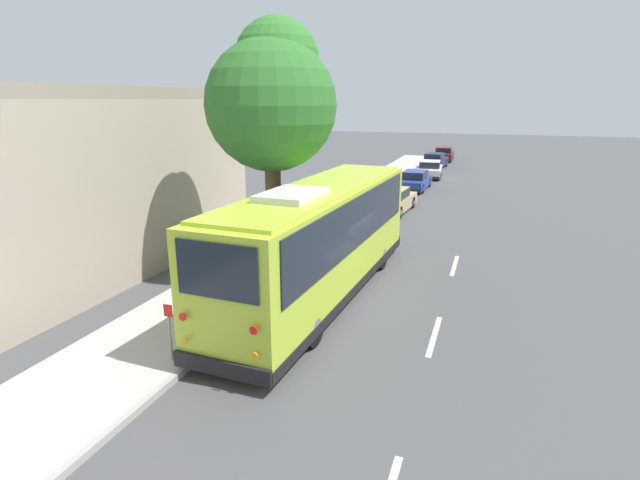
{
  "coord_description": "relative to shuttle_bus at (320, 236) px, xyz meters",
  "views": [
    {
      "loc": [
        -13.8,
        -4.38,
        5.87
      ],
      "look_at": [
        1.47,
        1.01,
        1.3
      ],
      "focal_mm": 28.0,
      "sensor_mm": 36.0,
      "label": 1
    }
  ],
  "objects": [
    {
      "name": "curb_strip",
      "position": [
        0.21,
        1.36,
        -1.87
      ],
      "size": [
        80.0,
        0.14,
        0.15
      ],
      "primitive_type": "cube",
      "color": "#9D9A94",
      "rests_on": "ground"
    },
    {
      "name": "fire_hydrant",
      "position": [
        8.36,
        1.87,
        -1.39
      ],
      "size": [
        0.22,
        0.22,
        0.81
      ],
      "color": "gold",
      "rests_on": "sidewalk_slab"
    },
    {
      "name": "building_backdrop",
      "position": [
        -1.82,
        9.14,
        1.01
      ],
      "size": [
        17.1,
        6.26,
        6.28
      ],
      "color": "tan",
      "rests_on": "ground"
    },
    {
      "name": "parked_sedan_maroon",
      "position": [
        37.72,
        0.26,
        -1.32
      ],
      "size": [
        4.67,
        1.87,
        1.32
      ],
      "rotation": [
        0.0,
        0.0,
        0.03
      ],
      "color": "maroon",
      "rests_on": "ground"
    },
    {
      "name": "parked_sedan_blue",
      "position": [
        20.08,
        0.3,
        -1.36
      ],
      "size": [
        4.44,
        1.8,
        1.27
      ],
      "rotation": [
        0.0,
        0.0,
        -0.03
      ],
      "color": "navy",
      "rests_on": "ground"
    },
    {
      "name": "shuttle_bus",
      "position": [
        0.0,
        0.0,
        0.0
      ],
      "size": [
        11.27,
        2.88,
        3.6
      ],
      "rotation": [
        0.0,
        0.0,
        -0.05
      ],
      "color": "#ADC633",
      "rests_on": "ground"
    },
    {
      "name": "parked_sedan_tan",
      "position": [
        12.6,
        0.31,
        -1.34
      ],
      "size": [
        4.69,
        1.95,
        1.3
      ],
      "rotation": [
        0.0,
        0.0,
        -0.07
      ],
      "color": "tan",
      "rests_on": "ground"
    },
    {
      "name": "parked_sedan_white",
      "position": [
        25.96,
        0.08,
        -1.34
      ],
      "size": [
        4.4,
        2.02,
        1.29
      ],
      "rotation": [
        0.0,
        0.0,
        0.07
      ],
      "color": "silver",
      "rests_on": "ground"
    },
    {
      "name": "ground_plane",
      "position": [
        0.21,
        -0.41,
        -1.94
      ],
      "size": [
        160.0,
        160.0,
        0.0
      ],
      "primitive_type": "plane",
      "color": "#474749"
    },
    {
      "name": "sign_post_near",
      "position": [
        -5.07,
        1.8,
        -1.1
      ],
      "size": [
        0.06,
        0.22,
        1.34
      ],
      "color": "gray",
      "rests_on": "sidewalk_slab"
    },
    {
      "name": "lane_stripe_ahead",
      "position": [
        4.42,
        -3.68,
        -1.94
      ],
      "size": [
        2.4,
        0.14,
        0.01
      ],
      "primitive_type": "cube",
      "color": "silver",
      "rests_on": "ground"
    },
    {
      "name": "sidewalk_slab",
      "position": [
        0.21,
        2.98,
        -1.87
      ],
      "size": [
        80.0,
        3.11,
        0.15
      ],
      "primitive_type": "cube",
      "color": "#B2AFA8",
      "rests_on": "ground"
    },
    {
      "name": "parked_sedan_navy",
      "position": [
        31.62,
        0.42,
        -1.33
      ],
      "size": [
        4.45,
        2.03,
        1.31
      ],
      "rotation": [
        0.0,
        0.0,
        -0.09
      ],
      "color": "#19234C",
      "rests_on": "ground"
    },
    {
      "name": "sign_post_far",
      "position": [
        -2.94,
        1.8,
        -1.19
      ],
      "size": [
        0.06,
        0.06,
        1.2
      ],
      "color": "gray",
      "rests_on": "sidewalk_slab"
    },
    {
      "name": "street_tree",
      "position": [
        1.45,
        2.13,
        4.01
      ],
      "size": [
        4.2,
        4.2,
        8.28
      ],
      "color": "brown",
      "rests_on": "sidewalk_slab"
    },
    {
      "name": "lane_stripe_mid",
      "position": [
        -1.58,
        -3.68,
        -1.94
      ],
      "size": [
        2.4,
        0.14,
        0.01
      ],
      "primitive_type": "cube",
      "color": "silver",
      "rests_on": "ground"
    }
  ]
}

